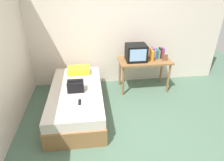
{
  "coord_description": "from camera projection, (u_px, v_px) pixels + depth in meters",
  "views": [
    {
      "loc": [
        -0.6,
        -2.47,
        2.43
      ],
      "look_at": [
        -0.18,
        0.97,
        0.55
      ],
      "focal_mm": 31.49,
      "sensor_mm": 36.0,
      "label": 1
    }
  ],
  "objects": [
    {
      "name": "remote_dark",
      "position": [
        80.0,
        102.0,
        3.33
      ],
      "size": [
        0.04,
        0.16,
        0.02
      ],
      "primitive_type": "cube",
      "color": "black",
      "rests_on": "bed"
    },
    {
      "name": "picture_frame",
      "position": [
        165.0,
        58.0,
        4.32
      ],
      "size": [
        0.11,
        0.02,
        0.14
      ],
      "primitive_type": "cube",
      "color": "brown",
      "rests_on": "desk"
    },
    {
      "name": "tv",
      "position": [
        136.0,
        53.0,
        4.28
      ],
      "size": [
        0.44,
        0.39,
        0.36
      ],
      "color": "black",
      "rests_on": "desk"
    },
    {
      "name": "desk",
      "position": [
        144.0,
        63.0,
        4.45
      ],
      "size": [
        1.16,
        0.6,
        0.74
      ],
      "color": "olive",
      "rests_on": "ground"
    },
    {
      "name": "water_bottle",
      "position": [
        153.0,
        56.0,
        4.26
      ],
      "size": [
        0.07,
        0.07,
        0.24
      ],
      "primitive_type": "cylinder",
      "color": "orange",
      "rests_on": "desk"
    },
    {
      "name": "wall_back",
      "position": [
        114.0,
        30.0,
        4.5
      ],
      "size": [
        5.2,
        0.1,
        2.6
      ],
      "primitive_type": "cube",
      "color": "beige",
      "rests_on": "ground"
    },
    {
      "name": "magazine",
      "position": [
        67.0,
        100.0,
        3.4
      ],
      "size": [
        0.21,
        0.29,
        0.01
      ],
      "primitive_type": "cube",
      "color": "white",
      "rests_on": "bed"
    },
    {
      "name": "ground_plane",
      "position": [
        129.0,
        135.0,
        3.38
      ],
      "size": [
        8.0,
        8.0,
        0.0
      ],
      "primitive_type": "plane",
      "color": "#4C6B56"
    },
    {
      "name": "handbag",
      "position": [
        76.0,
        86.0,
        3.63
      ],
      "size": [
        0.3,
        0.2,
        0.23
      ],
      "color": "black",
      "rests_on": "bed"
    },
    {
      "name": "pillow",
      "position": [
        79.0,
        70.0,
        4.31
      ],
      "size": [
        0.48,
        0.31,
        0.13
      ],
      "primitive_type": "cube",
      "color": "yellow",
      "rests_on": "bed"
    },
    {
      "name": "book_row",
      "position": [
        156.0,
        53.0,
        4.45
      ],
      "size": [
        0.32,
        0.17,
        0.25
      ],
      "color": "#CC7233",
      "rests_on": "desk"
    },
    {
      "name": "bed",
      "position": [
        77.0,
        100.0,
        3.85
      ],
      "size": [
        1.0,
        2.0,
        0.51
      ],
      "color": "olive",
      "rests_on": "ground"
    }
  ]
}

